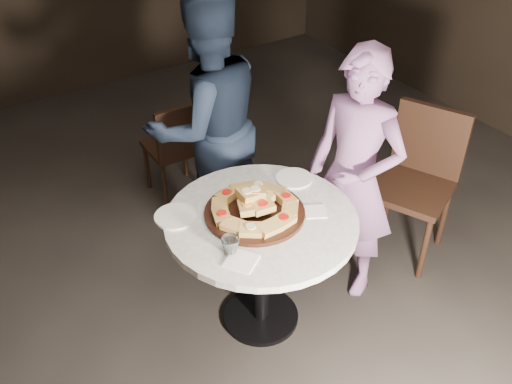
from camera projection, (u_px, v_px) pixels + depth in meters
floor at (257, 314)px, 3.34m from camera, size 7.00×7.00×0.00m
table at (261, 238)px, 2.97m from camera, size 1.28×1.28×0.74m
serving_board at (255, 213)px, 2.90m from camera, size 0.56×0.56×0.02m
focaccia_pile at (254, 205)px, 2.88m from camera, size 0.46×0.45×0.12m
plate_left at (176, 216)px, 2.89m from camera, size 0.26×0.26×0.01m
plate_right at (294, 178)px, 3.16m from camera, size 0.21×0.21×0.01m
water_glass at (230, 245)px, 2.65m from camera, size 0.11×0.11×0.08m
napkin_near at (241, 261)px, 2.62m from camera, size 0.19×0.19×0.01m
napkin_far at (315, 212)px, 2.92m from camera, size 0.15×0.15×0.01m
chair_far at (177, 144)px, 4.02m from camera, size 0.38×0.39×0.79m
chair_right at (419, 173)px, 3.56m from camera, size 0.61×0.60×0.96m
diner_navy at (207, 125)px, 3.49m from camera, size 0.82×0.65×1.65m
diner_teal at (354, 179)px, 3.15m from camera, size 0.53×0.64×1.51m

